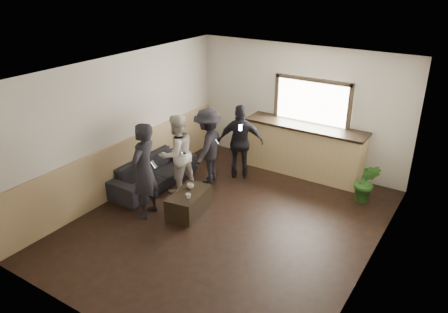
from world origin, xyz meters
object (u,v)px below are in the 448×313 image
Objects in this scene: cup_b at (188,196)px; person_b at (177,154)px; coffee_table at (189,202)px; person_a at (144,171)px; cup_a at (190,186)px; bar_counter at (304,146)px; person_d at (241,142)px; person_c at (208,146)px; sofa at (152,172)px; potted_plant at (366,183)px.

person_b is (-0.87, 0.79, 0.36)m from cup_b.
person_a reaches higher than coffee_table.
cup_a is at bearing 121.12° from cup_b.
cup_b is at bearing -54.64° from coffee_table.
bar_counter is at bearing 71.55° from cup_b.
bar_counter reaches higher than person_d.
person_b is at bearing -35.44° from person_c.
person_b is (-0.13, 1.11, -0.09)m from person_a.
bar_counter is 3.37m from sofa.
person_c reaches higher than coffee_table.
person_c is (-3.13, -0.93, 0.39)m from potted_plant.
person_a reaches higher than potted_plant.
coffee_table is at bearing 125.36° from cup_b.
cup_a is at bearing -143.34° from potted_plant.
person_b is at bearing -155.01° from potted_plant.
person_a is at bearing -140.63° from coffee_table.
person_b reaches higher than cup_b.
person_c is (-0.44, 1.28, 0.61)m from coffee_table.
sofa is 1.31m from person_c.
person_b is (-3.43, -1.60, 0.40)m from potted_plant.
person_d is (0.11, 1.68, 0.36)m from cup_a.
person_b is (-0.74, 0.60, 0.61)m from coffee_table.
sofa is 1.26× the size of person_d.
person_a is (0.72, -0.99, 0.61)m from sofa.
sofa is 1.15× the size of person_a.
bar_counter reaches higher than cup_a.
potted_plant is at bearing 39.34° from coffee_table.
bar_counter is 3.72m from person_a.
sofa reaches higher than cup_a.
cup_a reaches higher than cup_b.
person_b is at bearing -130.53° from bar_counter.
sofa is 2.44× the size of potted_plant.
sofa is 1.32m from cup_a.
bar_counter is 2.87m from person_b.
coffee_table is 0.57× the size of person_d.
person_a is (-1.73, -3.28, 0.27)m from bar_counter.
coffee_table is 0.52× the size of person_a.
bar_counter is 3.12m from cup_b.
person_a is 1.11× the size of person_c.
bar_counter is 1.63× the size of person_b.
cup_b reaches higher than coffee_table.
cup_b is (0.13, -0.18, 0.26)m from coffee_table.
person_a is 1.11× the size of person_b.
person_c is 0.73m from person_d.
cup_a is at bearing -105.56° from sofa.
person_c reaches higher than cup_b.
cup_b is 3.50m from potted_plant.
bar_counter is 27.63× the size of cup_b.
person_c is (0.90, 0.80, 0.51)m from sofa.
sofa is 1.28× the size of person_c.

